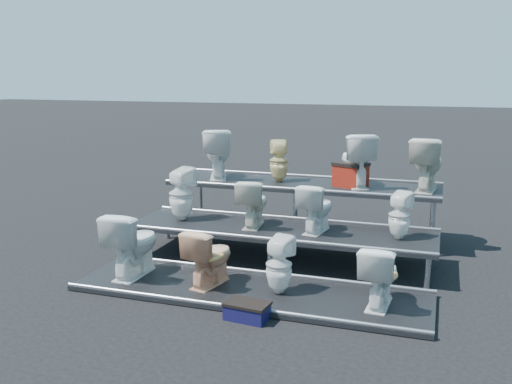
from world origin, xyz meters
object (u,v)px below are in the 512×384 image
(toilet_7, at_px, (400,215))
(toilet_11, at_px, (427,164))
(toilet_4, at_px, (181,194))
(toilet_6, at_px, (316,208))
(red_crate, at_px, (351,176))
(toilet_5, at_px, (253,203))
(step_stool, at_px, (247,312))
(toilet_8, at_px, (218,153))
(toilet_0, at_px, (133,243))
(toilet_1, at_px, (209,256))
(toilet_9, at_px, (279,161))
(toilet_3, at_px, (379,275))
(toilet_10, at_px, (356,160))
(toilet_2, at_px, (279,265))

(toilet_7, bearing_deg, toilet_11, -81.67)
(toilet_4, height_order, toilet_7, toilet_4)
(toilet_6, height_order, red_crate, red_crate)
(toilet_5, bearing_deg, toilet_4, -5.56)
(step_stool, bearing_deg, toilet_8, 122.82)
(red_crate, height_order, step_stool, red_crate)
(toilet_5, height_order, red_crate, red_crate)
(toilet_0, distance_m, toilet_6, 2.44)
(toilet_1, relative_size, step_stool, 1.57)
(toilet_9, distance_m, toilet_11, 2.25)
(toilet_5, relative_size, toilet_11, 0.84)
(toilet_6, bearing_deg, toilet_5, 9.19)
(toilet_8, relative_size, toilet_9, 1.23)
(toilet_7, bearing_deg, red_crate, -36.55)
(toilet_0, height_order, toilet_11, toilet_11)
(toilet_0, relative_size, toilet_7, 1.35)
(toilet_1, relative_size, toilet_8, 0.86)
(toilet_6, distance_m, red_crate, 1.30)
(toilet_3, relative_size, step_stool, 1.56)
(toilet_1, xyz_separation_m, toilet_9, (0.11, 2.60, 0.78))
(toilet_7, xyz_separation_m, toilet_10, (-0.77, 1.30, 0.50))
(toilet_6, bearing_deg, red_crate, -92.03)
(toilet_4, bearing_deg, toilet_11, -140.17)
(toilet_4, relative_size, toilet_11, 0.97)
(toilet_4, bearing_deg, toilet_2, 163.47)
(toilet_3, xyz_separation_m, step_stool, (-1.29, -0.68, -0.33))
(toilet_6, bearing_deg, toilet_2, 92.97)
(toilet_7, xyz_separation_m, toilet_9, (-1.98, 1.30, 0.42))
(toilet_7, xyz_separation_m, toilet_11, (0.26, 1.30, 0.49))
(toilet_3, relative_size, toilet_4, 0.91)
(toilet_5, height_order, toilet_11, toilet_11)
(toilet_6, distance_m, toilet_9, 1.63)
(toilet_1, bearing_deg, toilet_4, -40.96)
(toilet_7, height_order, toilet_11, toilet_11)
(toilet_1, height_order, red_crate, red_crate)
(toilet_8, bearing_deg, red_crate, 158.50)
(toilet_3, bearing_deg, toilet_9, -50.41)
(toilet_6, xyz_separation_m, red_crate, (0.25, 1.25, 0.23))
(toilet_2, bearing_deg, toilet_11, -107.48)
(toilet_1, distance_m, step_stool, 1.04)
(toilet_8, relative_size, red_crate, 1.84)
(toilet_0, relative_size, toilet_8, 1.02)
(toilet_3, bearing_deg, toilet_6, -49.05)
(red_crate, distance_m, step_stool, 3.41)
(red_crate, xyz_separation_m, step_stool, (-0.54, -3.23, -0.94))
(toilet_1, distance_m, toilet_7, 2.49)
(toilet_0, distance_m, step_stool, 1.92)
(toilet_3, distance_m, toilet_4, 3.29)
(toilet_2, height_order, toilet_4, toilet_4)
(toilet_7, height_order, toilet_10, toilet_10)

